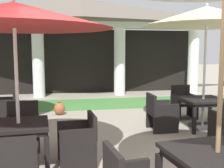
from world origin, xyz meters
TOP-DOWN VIEW (x-y plane):
  - background_pavilion at (0.00, 8.64)m, footprint 10.86×2.60m
  - lawn_strip at (0.00, 6.72)m, footprint 12.66×1.99m
  - patio_table_near_foreground at (0.92, -0.01)m, footprint 1.12×1.12m
  - patio_table_mid_left at (-1.40, 1.65)m, footprint 0.94×0.94m
  - patio_umbrella_mid_left at (-1.40, 1.65)m, footprint 2.91×2.91m
  - patio_chair_mid_left_north at (-1.46, 2.56)m, footprint 0.62×0.56m
  - patio_chair_mid_left_east at (-0.49, 1.71)m, footprint 0.62×0.66m
  - patio_table_mid_right at (2.54, 3.31)m, footprint 0.94×0.94m
  - patio_umbrella_mid_right at (2.54, 3.31)m, footprint 2.86×2.86m
  - patio_chair_mid_right_west at (1.48, 3.31)m, footprint 0.58×0.60m
  - patio_chair_mid_right_north at (2.53, 4.37)m, footprint 0.56×0.59m
  - patio_chair_far_back_east at (-2.08, 4.51)m, footprint 0.53×0.57m
  - terracotta_urn at (-0.81, 5.30)m, footprint 0.32×0.32m

SIDE VIEW (x-z plane):
  - lawn_strip at x=0.00m, z-range 0.00..0.01m
  - terracotta_urn at x=-0.81m, z-range -0.04..0.39m
  - patio_chair_mid_right_north at x=2.53m, z-range -0.04..0.83m
  - patio_chair_mid_right_west at x=1.48m, z-range -0.02..0.83m
  - patio_chair_mid_left_north at x=-1.46m, z-range -0.04..0.84m
  - patio_chair_mid_left_east at x=-0.49m, z-range -0.01..0.81m
  - patio_chair_far_back_east at x=-2.08m, z-range -0.03..0.87m
  - patio_table_mid_right at x=2.54m, z-range 0.26..0.97m
  - patio_table_mid_left at x=-1.40m, z-range 0.27..1.00m
  - patio_table_near_foreground at x=0.92m, z-range 0.27..1.01m
  - patio_umbrella_mid_left at x=-1.40m, z-range 1.03..3.63m
  - patio_umbrella_mid_right at x=2.54m, z-range 1.15..4.04m
  - background_pavilion at x=0.00m, z-range 1.04..4.88m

